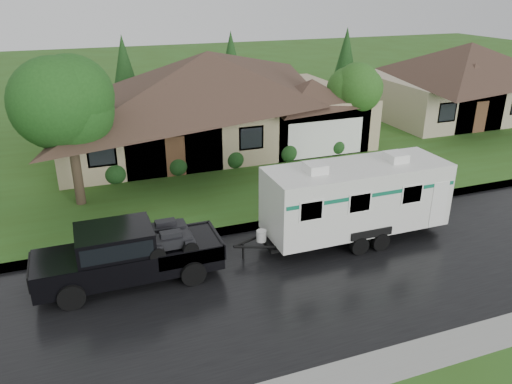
% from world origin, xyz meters
% --- Properties ---
extents(ground, '(140.00, 140.00, 0.00)m').
position_xyz_m(ground, '(0.00, 0.00, 0.00)').
color(ground, '#30531A').
rests_on(ground, ground).
extents(road, '(140.00, 8.00, 0.01)m').
position_xyz_m(road, '(0.00, -2.00, 0.01)').
color(road, black).
rests_on(road, ground).
extents(curb, '(140.00, 0.50, 0.15)m').
position_xyz_m(curb, '(0.00, 2.25, 0.07)').
color(curb, gray).
rests_on(curb, ground).
extents(lawn, '(140.00, 26.00, 0.15)m').
position_xyz_m(lawn, '(0.00, 15.00, 0.07)').
color(lawn, '#30531A').
rests_on(lawn, ground).
extents(house_main, '(19.44, 10.80, 6.90)m').
position_xyz_m(house_main, '(2.29, 13.84, 3.59)').
color(house_main, tan).
rests_on(house_main, lawn).
extents(house_neighbor, '(15.12, 9.72, 6.45)m').
position_xyz_m(house_neighbor, '(22.27, 14.34, 3.32)').
color(house_neighbor, tan).
rests_on(house_neighbor, lawn).
extents(tree_left_green, '(3.91, 3.91, 6.48)m').
position_xyz_m(tree_left_green, '(-6.07, 7.04, 4.65)').
color(tree_left_green, '#382B1E').
rests_on(tree_left_green, lawn).
extents(tree_right_green, '(3.14, 3.14, 5.19)m').
position_xyz_m(tree_right_green, '(9.79, 9.98, 3.75)').
color(tree_right_green, '#382B1E').
rests_on(tree_right_green, lawn).
extents(shrub_row, '(13.60, 1.00, 1.00)m').
position_xyz_m(shrub_row, '(2.00, 9.30, 0.65)').
color(shrub_row, '#143814').
rests_on(shrub_row, lawn).
extents(pickup_truck, '(6.11, 2.32, 2.04)m').
position_xyz_m(pickup_truck, '(-4.87, 0.03, 1.09)').
color(pickup_truck, black).
rests_on(pickup_truck, ground).
extents(travel_trailer, '(7.54, 2.65, 3.38)m').
position_xyz_m(travel_trailer, '(3.94, 0.03, 1.79)').
color(travel_trailer, silver).
rests_on(travel_trailer, ground).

